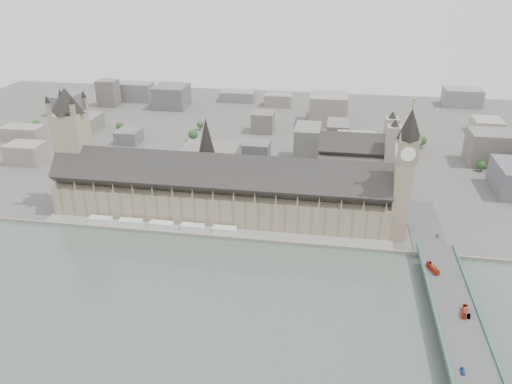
# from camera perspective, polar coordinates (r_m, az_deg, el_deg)

# --- Properties ---
(ground) EXTENTS (900.00, 900.00, 0.00)m
(ground) POSITION_cam_1_polar(r_m,az_deg,el_deg) (390.14, -4.83, -4.20)
(ground) COLOR #595651
(ground) RESTS_ON ground
(embankment_wall) EXTENTS (600.00, 1.50, 3.00)m
(embankment_wall) POSITION_cam_1_polar(r_m,az_deg,el_deg) (376.82, -5.37, -5.10)
(embankment_wall) COLOR gray
(embankment_wall) RESTS_ON ground
(river_terrace) EXTENTS (270.00, 15.00, 2.00)m
(river_terrace) POSITION_cam_1_polar(r_m,az_deg,el_deg) (383.34, -5.10, -4.61)
(river_terrace) COLOR gray
(river_terrace) RESTS_ON ground
(terrace_tents) EXTENTS (118.00, 7.00, 4.00)m
(terrace_tents) POSITION_cam_1_polar(r_m,az_deg,el_deg) (393.28, -10.77, -3.67)
(terrace_tents) COLOR white
(terrace_tents) RESTS_ON river_terrace
(palace_of_westminster) EXTENTS (265.00, 40.73, 55.44)m
(palace_of_westminster) POSITION_cam_1_polar(r_m,az_deg,el_deg) (396.77, -4.28, 0.03)
(palace_of_westminster) COLOR tan
(palace_of_westminster) RESTS_ON ground
(elizabeth_tower) EXTENTS (17.00, 17.00, 107.50)m
(elizabeth_tower) POSITION_cam_1_polar(r_m,az_deg,el_deg) (365.95, 16.65, 2.81)
(elizabeth_tower) COLOR tan
(elizabeth_tower) RESTS_ON ground
(victoria_tower) EXTENTS (30.00, 30.00, 100.00)m
(victoria_tower) POSITION_cam_1_polar(r_m,az_deg,el_deg) (433.60, -20.19, 5.37)
(victoria_tower) COLOR tan
(victoria_tower) RESTS_ON ground
(central_tower) EXTENTS (13.00, 13.00, 48.00)m
(central_tower) POSITION_cam_1_polar(r_m,az_deg,el_deg) (391.29, -5.66, 5.19)
(central_tower) COLOR gray
(central_tower) RESTS_ON ground
(westminster_bridge) EXTENTS (25.00, 325.00, 10.25)m
(westminster_bridge) POSITION_cam_1_polar(r_m,az_deg,el_deg) (313.89, 21.73, -13.20)
(westminster_bridge) COLOR #474749
(westminster_bridge) RESTS_ON ground
(bridge_parapets) EXTENTS (25.00, 235.00, 1.15)m
(bridge_parapets) POSITION_cam_1_polar(r_m,az_deg,el_deg) (277.34, 23.69, -17.89)
(bridge_parapets) COLOR #396952
(bridge_parapets) RESTS_ON westminster_bridge
(westminster_abbey) EXTENTS (68.00, 36.00, 64.00)m
(westminster_abbey) POSITION_cam_1_polar(r_m,az_deg,el_deg) (456.02, 11.65, 3.32)
(westminster_abbey) COLOR #A49D94
(westminster_abbey) RESTS_ON ground
(city_skyline_inland) EXTENTS (720.00, 360.00, 38.00)m
(city_skyline_inland) POSITION_cam_1_polar(r_m,az_deg,el_deg) (605.52, 0.62, 8.68)
(city_skyline_inland) COLOR gray
(city_skyline_inland) RESTS_ON ground
(park_trees) EXTENTS (110.00, 30.00, 15.00)m
(park_trees) POSITION_cam_1_polar(r_m,az_deg,el_deg) (440.84, -4.29, 0.53)
(park_trees) COLOR #264D1B
(park_trees) RESTS_ON ground
(red_bus_north) EXTENTS (6.88, 12.61, 3.44)m
(red_bus_north) POSITION_cam_1_polar(r_m,az_deg,el_deg) (340.11, 19.57, -8.19)
(red_bus_north) COLOR red
(red_bus_north) RESTS_ON westminster_bridge
(red_bus_south) EXTENTS (5.44, 11.53, 3.13)m
(red_bus_south) POSITION_cam_1_polar(r_m,az_deg,el_deg) (309.30, 22.74, -12.47)
(red_bus_south) COLOR red
(red_bus_south) RESTS_ON westminster_bridge
(car_blue) EXTENTS (2.24, 4.88, 1.62)m
(car_blue) POSITION_cam_1_polar(r_m,az_deg,el_deg) (273.07, 22.55, -18.36)
(car_blue) COLOR #17429A
(car_blue) RESTS_ON westminster_bridge
(car_silver) EXTENTS (2.38, 4.47, 1.40)m
(car_silver) POSITION_cam_1_polar(r_m,az_deg,el_deg) (308.23, 23.16, -12.90)
(car_silver) COLOR gray
(car_silver) RESTS_ON westminster_bridge
(car_approach) EXTENTS (2.72, 4.93, 1.35)m
(car_approach) POSITION_cam_1_polar(r_m,az_deg,el_deg) (379.83, 20.03, -4.77)
(car_approach) COLOR gray
(car_approach) RESTS_ON westminster_bridge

